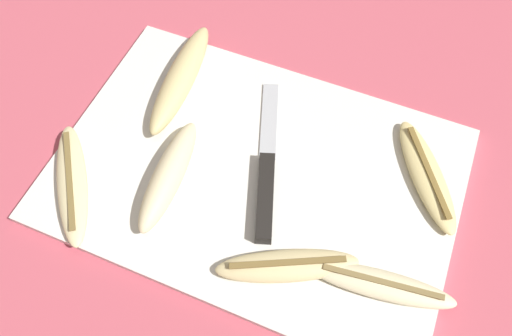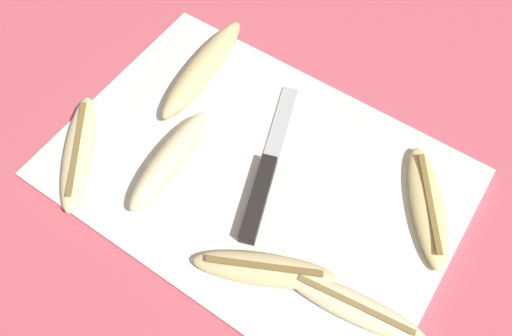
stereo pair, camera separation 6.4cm
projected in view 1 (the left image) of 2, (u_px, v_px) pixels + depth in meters
ground_plane at (256, 176)px, 0.66m from camera, size 4.00×4.00×0.00m
cutting_board at (256, 174)px, 0.66m from camera, size 0.52×0.36×0.01m
knife at (266, 183)px, 0.63m from camera, size 0.10×0.24×0.02m
banana_soft_right at (72, 183)px, 0.63m from camera, size 0.14×0.17×0.02m
banana_golden_short at (427, 175)px, 0.64m from camera, size 0.13×0.16×0.02m
banana_mellow_near at (287, 266)px, 0.58m from camera, size 0.17×0.11×0.02m
banana_spotted_left at (181, 78)px, 0.71m from camera, size 0.06×0.21×0.03m
banana_cream_curved at (169, 175)px, 0.63m from camera, size 0.05×0.17×0.04m
banana_pale_long at (381, 284)px, 0.57m from camera, size 0.17×0.06×0.02m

